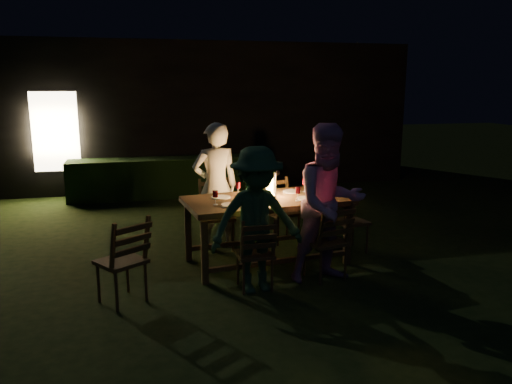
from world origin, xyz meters
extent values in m
plane|color=black|center=(0.00, 0.00, 0.00)|extent=(40.00, 40.00, 0.00)
cube|color=black|center=(0.00, 6.20, 1.60)|extent=(10.00, 4.00, 3.20)
cube|color=#FFE5B2|center=(-2.80, 4.21, 1.35)|extent=(0.90, 0.06, 1.60)
cube|color=black|center=(-0.50, 3.75, 0.40)|extent=(4.20, 0.70, 0.80)
cube|color=#4C2E19|center=(0.37, -0.59, 0.83)|extent=(2.18, 1.27, 0.07)
cube|color=#4C2E19|center=(-0.52, -1.12, 0.38)|extent=(0.08, 0.08, 0.76)
cube|color=#4C2E19|center=(-0.62, -0.28, 0.38)|extent=(0.08, 0.08, 0.76)
cube|color=#4C2E19|center=(1.36, -0.90, 0.38)|extent=(0.08, 0.08, 0.76)
cube|color=#4C2E19|center=(1.26, -0.05, 0.38)|extent=(0.08, 0.08, 0.76)
cube|color=#4C2E19|center=(0.01, -1.39, 0.41)|extent=(0.40, 0.39, 0.04)
cube|color=#4C2E19|center=(0.02, -1.56, 0.66)|extent=(0.40, 0.14, 0.47)
cube|color=#4C2E19|center=(0.91, -1.28, 0.45)|extent=(0.53, 0.51, 0.04)
cube|color=#4C2E19|center=(0.95, -1.47, 0.73)|extent=(0.46, 0.25, 0.52)
cube|color=#4C2E19|center=(-0.16, 0.10, 0.46)|extent=(0.46, 0.44, 0.04)
cube|color=#4C2E19|center=(-0.17, 0.30, 0.75)|extent=(0.45, 0.16, 0.53)
cube|color=#4C2E19|center=(0.83, 0.22, 0.43)|extent=(0.51, 0.49, 0.04)
cube|color=#4C2E19|center=(0.78, 0.40, 0.70)|extent=(0.45, 0.24, 0.50)
cube|color=#4C2E19|center=(1.61, -0.44, 0.43)|extent=(0.46, 0.48, 0.04)
cube|color=#4C2E19|center=(1.44, -0.47, 0.69)|extent=(0.21, 0.43, 0.49)
cube|color=#4C2E19|center=(-1.44, -1.41, 0.45)|extent=(0.60, 0.60, 0.04)
cube|color=#4C2E19|center=(-1.34, -1.57, 0.73)|extent=(0.45, 0.37, 0.52)
imported|color=#EEE6CB|center=(-0.17, 0.17, 0.89)|extent=(0.70, 0.50, 1.78)
imported|color=#D491C4|center=(0.92, -1.35, 0.93)|extent=(0.98, 0.81, 1.86)
imported|color=#2D5A36|center=(0.02, -1.46, 0.82)|extent=(1.12, 0.73, 1.64)
cube|color=white|center=(0.42, -0.53, 0.88)|extent=(0.15, 0.15, 0.03)
cube|color=white|center=(0.42, -0.53, 1.20)|extent=(0.16, 0.16, 0.03)
cylinder|color=#FF9E3F|center=(0.42, -0.53, 0.99)|extent=(0.09, 0.09, 0.18)
cylinder|color=white|center=(-0.20, -0.44, 0.87)|extent=(0.25, 0.25, 0.01)
cylinder|color=white|center=(-0.15, -0.87, 0.87)|extent=(0.25, 0.25, 0.01)
cylinder|color=white|center=(0.79, -0.32, 0.87)|extent=(0.25, 0.25, 0.01)
cylinder|color=white|center=(0.84, -0.75, 0.87)|extent=(0.25, 0.25, 0.01)
cylinder|color=#0F471E|center=(0.12, -0.62, 1.00)|extent=(0.07, 0.07, 0.28)
cube|color=red|center=(0.26, -0.93, 0.87)|extent=(0.18, 0.14, 0.01)
cube|color=red|center=(0.95, -0.82, 0.87)|extent=(0.18, 0.14, 0.01)
cube|color=black|center=(-0.21, -0.96, 0.87)|extent=(0.14, 0.07, 0.01)
cylinder|color=olive|center=(0.95, 1.83, 0.75)|extent=(0.58, 0.58, 0.04)
cylinder|color=olive|center=(0.95, 1.83, 0.38)|extent=(0.07, 0.07, 0.75)
cylinder|color=#A5A8AD|center=(0.95, 1.83, 0.89)|extent=(0.30, 0.30, 0.22)
cylinder|color=#0F471E|center=(0.90, 1.79, 0.94)|extent=(0.07, 0.07, 0.32)
cylinder|color=#0F471E|center=(1.00, 1.87, 0.94)|extent=(0.07, 0.07, 0.32)
camera|label=1|loc=(-1.23, -6.60, 2.28)|focal=35.00mm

